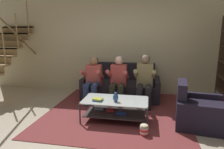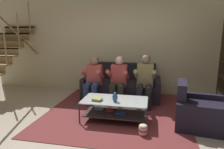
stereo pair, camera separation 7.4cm
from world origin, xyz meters
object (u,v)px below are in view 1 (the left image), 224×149
(couch, at_px, (121,87))
(popcorn_tub, at_px, (144,130))
(coffee_table, at_px, (115,106))
(person_seated_right, at_px, (145,79))
(person_seated_left, at_px, (93,78))
(book_stack, at_px, (98,99))
(armchair, at_px, (198,111))
(vase, at_px, (116,97))
(person_seated_middle, at_px, (118,79))

(couch, bearing_deg, popcorn_tub, -71.24)
(coffee_table, distance_m, popcorn_tub, 0.82)
(person_seated_right, bearing_deg, popcorn_tub, -88.15)
(person_seated_left, bearing_deg, popcorn_tub, -47.74)
(book_stack, bearing_deg, coffee_table, 20.82)
(person_seated_left, distance_m, armchair, 2.48)
(couch, bearing_deg, armchair, -40.50)
(person_seated_right, bearing_deg, couch, 139.03)
(couch, xyz_separation_m, vase, (0.11, -1.59, 0.22))
(person_seated_middle, xyz_separation_m, popcorn_tub, (0.68, -1.45, -0.54))
(couch, bearing_deg, person_seated_left, -138.69)
(couch, relative_size, book_stack, 9.80)
(couch, distance_m, person_seated_right, 0.92)
(popcorn_tub, bearing_deg, coffee_table, 138.33)
(book_stack, bearing_deg, person_seated_middle, 76.85)
(person_seated_left, distance_m, vase, 1.28)
(couch, distance_m, book_stack, 1.61)
(vase, distance_m, book_stack, 0.36)
(couch, relative_size, coffee_table, 1.57)
(coffee_table, distance_m, vase, 0.26)
(person_seated_left, relative_size, armchair, 1.18)
(person_seated_left, relative_size, person_seated_middle, 0.98)
(popcorn_tub, bearing_deg, couch, 108.76)
(person_seated_right, relative_size, armchair, 1.25)
(person_seated_left, height_order, popcorn_tub, person_seated_left)
(couch, distance_m, vase, 1.61)
(person_seated_left, distance_m, person_seated_right, 1.26)
(person_seated_left, xyz_separation_m, popcorn_tub, (1.31, -1.44, -0.53))
(book_stack, bearing_deg, couch, 81.34)
(vase, height_order, popcorn_tub, vase)
(person_seated_left, distance_m, person_seated_middle, 0.63)
(couch, relative_size, popcorn_tub, 10.00)
(coffee_table, relative_size, armchair, 1.32)
(armchair, bearing_deg, person_seated_left, 159.37)
(person_seated_middle, height_order, armchair, person_seated_middle)
(person_seated_middle, bearing_deg, popcorn_tub, -64.84)
(popcorn_tub, bearing_deg, person_seated_left, 132.26)
(person_seated_left, height_order, person_seated_middle, person_seated_middle)
(couch, xyz_separation_m, person_seated_middle, (-0.00, -0.55, 0.35))
(person_seated_middle, height_order, person_seated_right, person_seated_right)
(person_seated_right, bearing_deg, person_seated_left, -179.70)
(coffee_table, xyz_separation_m, vase, (0.03, -0.12, 0.23))
(armchair, height_order, popcorn_tub, armchair)
(book_stack, height_order, popcorn_tub, book_stack)
(armchair, distance_m, popcorn_tub, 1.15)
(person_seated_right, relative_size, coffee_table, 0.95)
(person_seated_left, bearing_deg, coffee_table, -51.94)
(couch, distance_m, person_seated_left, 0.91)
(vase, bearing_deg, book_stack, -179.83)
(person_seated_left, relative_size, book_stack, 5.58)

